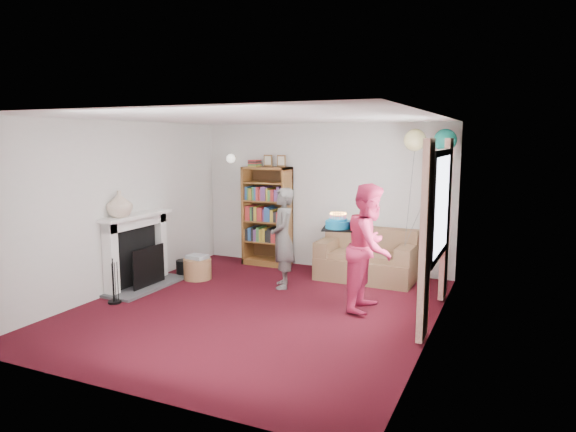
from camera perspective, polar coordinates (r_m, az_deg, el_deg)
The scene contains 16 objects.
ground at distance 6.94m, azimuth -3.55°, elevation -10.28°, with size 5.00×5.00×0.00m, color black.
wall_back at distance 8.92m, azimuth 3.92°, elevation 2.19°, with size 4.50×0.02×2.50m, color silver.
wall_left at distance 7.95m, azimuth -18.21°, elevation 0.99°, with size 0.02×5.00×2.50m, color silver.
wall_right at distance 5.94m, azimuth 15.99°, elevation -1.38°, with size 0.02×5.00×2.50m, color silver.
ceiling at distance 6.57m, azimuth -3.76°, elevation 10.86°, with size 4.50×5.00×0.01m, color white.
fireplace at distance 8.10m, azimuth -16.15°, elevation -4.08°, with size 0.55×1.80×1.12m.
window_bay at distance 6.54m, azimuth 16.27°, elevation -0.91°, with size 0.14×2.02×2.20m.
wall_sconce at distance 9.49m, azimuth -6.36°, elevation 6.37°, with size 0.16×0.23×0.16m.
bookcase at distance 9.16m, azimuth -2.26°, elevation -0.05°, with size 0.83×0.42×1.96m.
sofa at distance 8.38m, azimuth 8.78°, elevation -4.84°, with size 1.53×0.81×0.81m.
wicker_basket at distance 8.43m, azimuth -10.02°, elevation -5.70°, with size 0.45×0.45×0.39m.
person_striped at distance 7.73m, azimuth -0.58°, elevation -2.47°, with size 0.55×0.36×1.52m, color black.
person_magenta at distance 6.80m, azimuth 9.08°, elevation -3.45°, with size 0.81×0.63×1.67m, color #C62752.
birthday_cake at distance 6.85m, azimuth 5.57°, elevation -0.95°, with size 0.40×0.40×0.22m.
balloons at distance 7.98m, azimuth 15.49°, elevation 8.13°, with size 0.77×0.46×1.75m.
mantel_vase at distance 7.74m, azimuth -18.21°, elevation 1.28°, with size 0.37×0.37×0.38m, color beige.
Camera 1 is at (3.08, -5.80, 2.25)m, focal length 32.00 mm.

